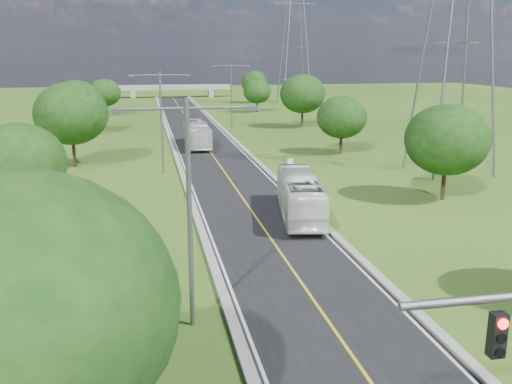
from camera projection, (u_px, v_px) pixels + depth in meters
ground at (207, 147)px, 72.20m from camera, size 260.00×260.00×0.00m
road at (202, 140)px, 77.91m from camera, size 8.00×150.00×0.06m
curb_left at (171, 140)px, 77.09m from camera, size 0.50×150.00×0.22m
curb_right at (233, 138)px, 78.69m from camera, size 0.50×150.00×0.22m
speed_limit_sign at (290, 167)px, 51.84m from camera, size 0.55×0.09×2.40m
overpass at (172, 88)px, 147.78m from camera, size 30.00×3.00×3.20m
streetlight_near_left at (189, 196)px, 23.94m from camera, size 5.90×0.25×10.00m
streetlight_mid_left at (161, 113)px, 55.36m from camera, size 5.90×0.25×10.00m
streetlight_far_right at (231, 90)px, 89.03m from camera, size 5.90×0.25×10.00m
power_tower_near at (459, 27)px, 53.93m from camera, size 9.00×6.40×28.00m
power_tower_far at (295, 41)px, 126.08m from camera, size 9.00×6.40×28.00m
tree_lb at (18, 163)px, 37.61m from camera, size 6.30×6.30×7.33m
tree_lc at (71, 114)px, 58.51m from camera, size 7.56×7.56×8.79m
tree_ld at (76, 100)px, 81.13m from camera, size 6.72×6.72×7.82m
tree_le at (105, 93)px, 104.60m from camera, size 5.88×5.88×6.84m
tree_lf at (12, 311)px, 13.50m from camera, size 7.98×7.98×9.28m
tree_rb at (447, 140)px, 45.46m from camera, size 6.72×6.72×7.82m
tree_rc at (342, 117)px, 66.37m from camera, size 5.88×5.88×6.84m
tree_rd at (303, 94)px, 89.37m from camera, size 7.14×7.14×8.30m
tree_re at (257, 92)px, 112.04m from camera, size 5.46×5.46×6.35m
tree_rf at (255, 83)px, 131.59m from camera, size 6.30×6.30×7.33m
bus_outbound at (300, 196)px, 41.44m from camera, size 4.42×11.41×3.10m
bus_inbound at (197, 134)px, 71.99m from camera, size 2.61×11.07×3.08m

